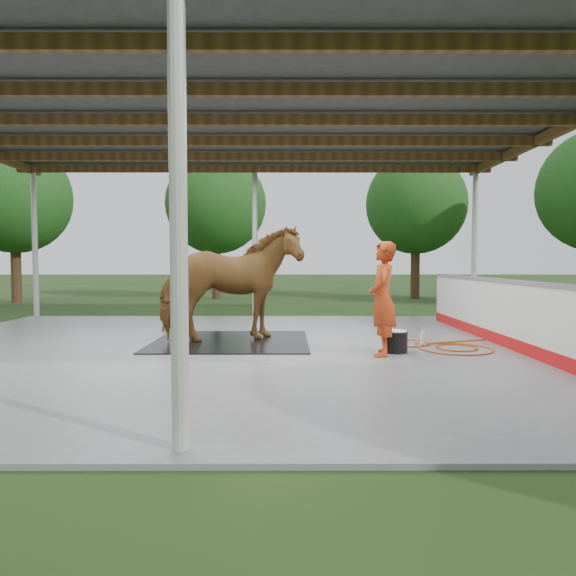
{
  "coord_description": "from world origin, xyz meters",
  "views": [
    {
      "loc": [
        0.83,
        -8.63,
        1.51
      ],
      "look_at": [
        0.85,
        0.02,
        1.06
      ],
      "focal_mm": 32.0,
      "sensor_mm": 36.0,
      "label": 1
    }
  ],
  "objects_px": {
    "dasher_board": "(510,315)",
    "handler": "(383,299)",
    "wash_bucket": "(395,341)",
    "horse": "(231,283)"
  },
  "relations": [
    {
      "from": "dasher_board",
      "to": "handler",
      "type": "bearing_deg",
      "value": -161.62
    },
    {
      "from": "wash_bucket",
      "to": "horse",
      "type": "bearing_deg",
      "value": 158.47
    },
    {
      "from": "wash_bucket",
      "to": "dasher_board",
      "type": "bearing_deg",
      "value": 13.12
    },
    {
      "from": "dasher_board",
      "to": "horse",
      "type": "relative_size",
      "value": 3.23
    },
    {
      "from": "handler",
      "to": "horse",
      "type": "bearing_deg",
      "value": -110.27
    },
    {
      "from": "horse",
      "to": "handler",
      "type": "xyz_separation_m",
      "value": [
        2.49,
        -1.38,
        -0.18
      ]
    },
    {
      "from": "dasher_board",
      "to": "wash_bucket",
      "type": "height_order",
      "value": "dasher_board"
    },
    {
      "from": "dasher_board",
      "to": "wash_bucket",
      "type": "relative_size",
      "value": 20.88
    },
    {
      "from": "horse",
      "to": "wash_bucket",
      "type": "bearing_deg",
      "value": -129.35
    },
    {
      "from": "handler",
      "to": "dasher_board",
      "type": "bearing_deg",
      "value": 117.06
    }
  ]
}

